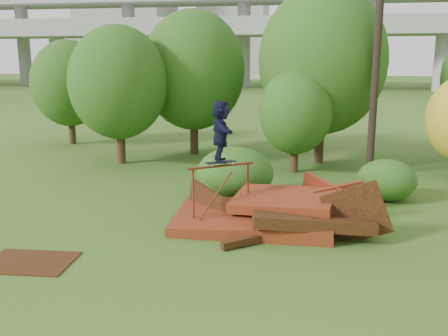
% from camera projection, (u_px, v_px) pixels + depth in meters
% --- Properties ---
extents(ground, '(240.00, 240.00, 0.00)m').
position_uv_depth(ground, '(244.00, 259.00, 11.09)').
color(ground, '#2D5116').
rests_on(ground, ground).
extents(scrap_pile, '(5.56, 3.48, 1.82)m').
position_uv_depth(scrap_pile, '(272.00, 215.00, 13.05)').
color(scrap_pile, '#501C0E').
rests_on(scrap_pile, ground).
extents(grind_rail, '(1.58, 1.15, 1.65)m').
position_uv_depth(grind_rail, '(221.00, 184.00, 13.09)').
color(grind_rail, maroon).
rests_on(grind_rail, ground).
extents(skateboard, '(0.79, 0.65, 0.08)m').
position_uv_depth(skateboard, '(221.00, 162.00, 12.96)').
color(skateboard, black).
rests_on(skateboard, grind_rail).
extents(skater, '(0.86, 1.54, 1.59)m').
position_uv_depth(skater, '(221.00, 131.00, 12.78)').
color(skater, black).
rests_on(skater, skateboard).
extents(flat_plate, '(1.94, 1.45, 0.03)m').
position_uv_depth(flat_plate, '(30.00, 262.00, 10.86)').
color(flat_plate, '#3B1F0C').
rests_on(flat_plate, ground).
extents(tree_0, '(4.04, 4.04, 5.70)m').
position_uv_depth(tree_0, '(118.00, 83.00, 20.41)').
color(tree_0, black).
rests_on(tree_0, ground).
extents(tree_1, '(4.67, 4.67, 6.50)m').
position_uv_depth(tree_1, '(193.00, 70.00, 22.44)').
color(tree_1, black).
rests_on(tree_1, ground).
extents(tree_2, '(2.81, 2.81, 3.96)m').
position_uv_depth(tree_2, '(296.00, 112.00, 19.00)').
color(tree_2, black).
rests_on(tree_2, ground).
extents(tree_3, '(5.23, 5.23, 7.25)m').
position_uv_depth(tree_3, '(322.00, 61.00, 20.29)').
color(tree_3, black).
rests_on(tree_3, ground).
extents(tree_6, '(3.78, 3.78, 5.29)m').
position_uv_depth(tree_6, '(69.00, 83.00, 25.22)').
color(tree_6, black).
rests_on(tree_6, ground).
extents(shrub_left, '(2.40, 2.22, 1.66)m').
position_uv_depth(shrub_left, '(235.00, 173.00, 15.61)').
color(shrub_left, '#1D4A13').
rests_on(shrub_left, ground).
extents(shrub_right, '(1.83, 1.68, 1.30)m').
position_uv_depth(shrub_right, '(387.00, 180.00, 15.52)').
color(shrub_right, '#1D4A13').
rests_on(shrub_right, ground).
extents(utility_pole, '(1.40, 0.28, 10.44)m').
position_uv_depth(utility_pole, '(378.00, 31.00, 17.70)').
color(utility_pole, black).
rests_on(utility_pole, ground).
extents(freeway_overpass, '(160.00, 15.00, 13.70)m').
position_uv_depth(freeway_overpass, '(305.00, 14.00, 69.36)').
color(freeway_overpass, gray).
rests_on(freeway_overpass, ground).
extents(building_right, '(14.00, 14.00, 28.00)m').
position_uv_depth(building_right, '(234.00, 13.00, 108.85)').
color(building_right, '#9E9E99').
rests_on(building_right, ground).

